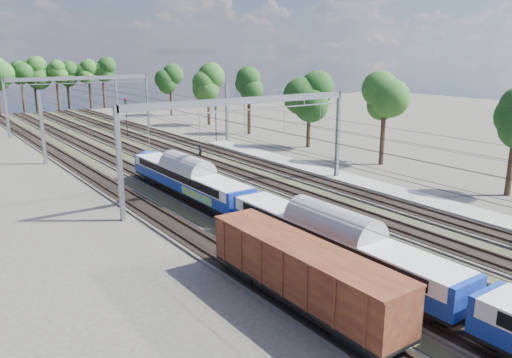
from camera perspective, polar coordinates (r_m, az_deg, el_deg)
track_bed at (r=58.24m, az=-9.59°, el=1.49°), size 21.00×130.00×0.34m
platform at (r=46.69m, az=18.15°, el=-2.17°), size 3.00×70.00×0.30m
catenary at (r=64.31m, az=-12.58°, el=8.24°), size 25.65×130.00×9.00m
tree_belt at (r=105.86m, az=-18.50°, el=11.05°), size 38.89×98.68×11.77m
emu_train at (r=30.01m, az=9.31°, el=-6.47°), size 2.63×55.73×3.85m
freight_boxcar at (r=25.90m, az=5.24°, el=-10.40°), size 2.65×12.82×3.30m
worker at (r=62.96m, az=-6.39°, el=3.21°), size 0.43×0.61×1.60m
signal_near at (r=79.32m, az=-14.62°, el=7.32°), size 0.43×0.40×6.00m
signal_far at (r=73.39m, az=-4.61°, el=6.89°), size 0.37×0.33×5.37m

